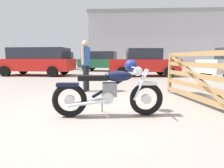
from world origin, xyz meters
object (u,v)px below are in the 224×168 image
(vintage_motorcycle, at_px, (111,90))
(silver_sedan_mid, at_px, (140,61))
(dark_sedan_left, at_px, (104,61))
(bystander, at_px, (86,60))
(timber_gate, at_px, (203,75))
(white_estate_far, at_px, (143,62))
(pale_sedan_back, at_px, (38,61))
(blue_hatchback_right, at_px, (53,60))

(vintage_motorcycle, xyz_separation_m, silver_sedan_mid, (1.98, 14.52, 0.34))
(dark_sedan_left, bearing_deg, bystander, -79.75)
(timber_gate, bearing_deg, silver_sedan_mid, -13.52)
(vintage_motorcycle, xyz_separation_m, timber_gate, (2.04, 0.89, 0.21))
(white_estate_far, bearing_deg, vintage_motorcycle, -105.09)
(timber_gate, relative_size, dark_sedan_left, 0.57)
(bystander, height_order, silver_sedan_mid, silver_sedan_mid)
(dark_sedan_left, xyz_separation_m, silver_sedan_mid, (3.42, 2.81, 0.00))
(dark_sedan_left, distance_m, silver_sedan_mid, 4.43)
(bystander, bearing_deg, timber_gate, 168.40)
(timber_gate, relative_size, white_estate_far, 0.58)
(timber_gate, xyz_separation_m, white_estate_far, (-0.59, 6.74, 0.13))
(white_estate_far, bearing_deg, silver_sedan_mid, 81.28)
(vintage_motorcycle, relative_size, white_estate_far, 0.48)
(timber_gate, distance_m, pale_sedan_back, 9.88)
(pale_sedan_back, relative_size, blue_hatchback_right, 1.00)
(pale_sedan_back, relative_size, silver_sedan_mid, 1.09)
(silver_sedan_mid, bearing_deg, bystander, 82.65)
(timber_gate, bearing_deg, dark_sedan_left, 4.06)
(vintage_motorcycle, height_order, blue_hatchback_right, blue_hatchback_right)
(bystander, bearing_deg, dark_sedan_left, -72.27)
(vintage_motorcycle, relative_size, pale_sedan_back, 0.44)
(pale_sedan_back, height_order, blue_hatchback_right, same)
(timber_gate, relative_size, bystander, 1.50)
(pale_sedan_back, bearing_deg, vintage_motorcycle, 127.22)
(pale_sedan_back, height_order, white_estate_far, pale_sedan_back)
(vintage_motorcycle, relative_size, blue_hatchback_right, 0.44)
(timber_gate, bearing_deg, white_estate_far, -8.77)
(bystander, bearing_deg, white_estate_far, -100.17)
(silver_sedan_mid, distance_m, blue_hatchback_right, 8.93)
(blue_hatchback_right, bearing_deg, silver_sedan_mid, -178.79)
(silver_sedan_mid, bearing_deg, timber_gate, 96.74)
(pale_sedan_back, relative_size, white_estate_far, 1.11)
(pale_sedan_back, bearing_deg, white_estate_far, -176.94)
(white_estate_far, height_order, silver_sedan_mid, same)
(silver_sedan_mid, bearing_deg, dark_sedan_left, 45.88)
(timber_gate, xyz_separation_m, dark_sedan_left, (-3.48, 10.82, 0.13))
(pale_sedan_back, xyz_separation_m, blue_hatchback_right, (-1.70, 6.48, 0.00))
(bystander, xyz_separation_m, white_estate_far, (2.45, 5.21, -0.18))
(dark_sedan_left, relative_size, white_estate_far, 1.02)
(timber_gate, xyz_separation_m, bystander, (-3.04, 1.52, 0.32))
(bystander, relative_size, blue_hatchback_right, 0.35)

